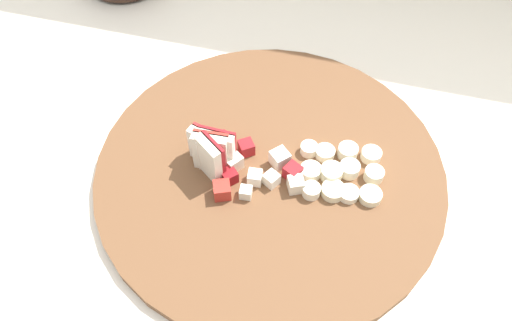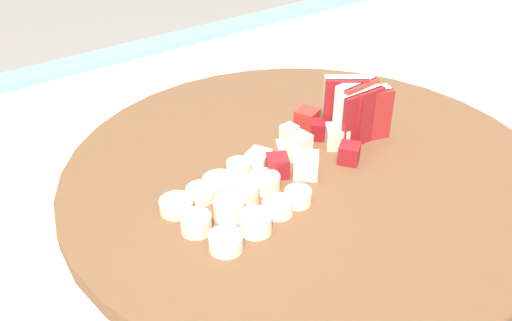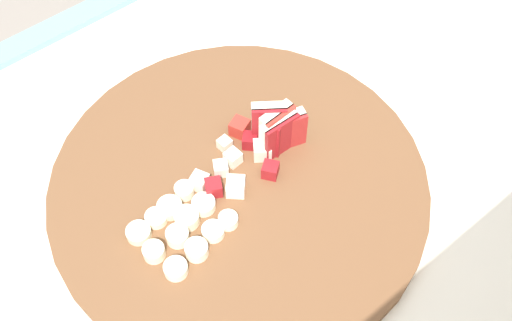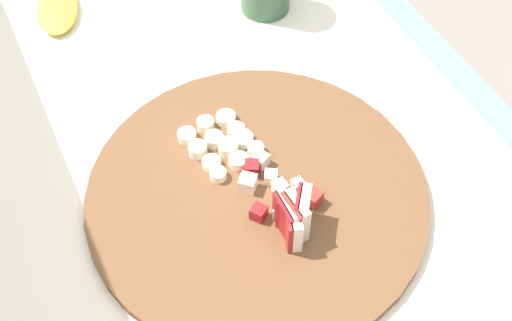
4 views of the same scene
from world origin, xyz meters
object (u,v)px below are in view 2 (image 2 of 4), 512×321
Objects in this scene: cutting_board at (308,174)px; banana_slice_rows at (235,202)px; apple_wedge_fan at (357,112)px; apple_dice_pile at (306,145)px.

banana_slice_rows reaches higher than cutting_board.
apple_wedge_fan is 0.55× the size of apple_dice_pile.
cutting_board is at bearing -172.86° from banana_slice_rows.
cutting_board is 0.09m from banana_slice_rows.
apple_wedge_fan is (-0.07, -0.01, 0.04)m from cutting_board.
apple_dice_pile is at bearing -4.37° from apple_wedge_fan.
banana_slice_rows is (0.16, 0.03, -0.02)m from apple_wedge_fan.
apple_dice_pile is (-0.01, -0.02, 0.02)m from cutting_board.
apple_dice_pile is 0.10m from banana_slice_rows.
cutting_board is 0.08m from apple_wedge_fan.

